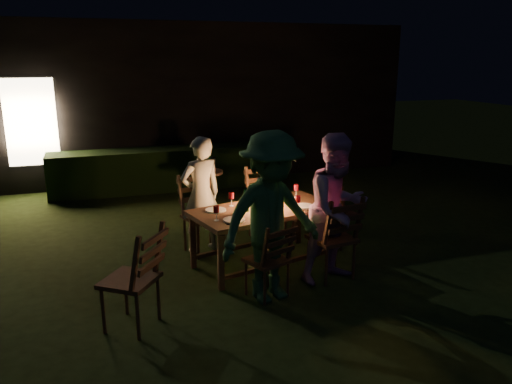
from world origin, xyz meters
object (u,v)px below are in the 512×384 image
object	(u,v)px
bottle_table	(247,200)
person_house_side	(201,195)
side_table	(207,176)
chair_near_right	(332,252)
person_opp_left	(271,218)
lantern	(265,194)
dining_table	(264,214)
chair_spare	(133,296)
ice_bucket	(206,164)
bottle_bucket_b	(209,161)
chair_end	(339,225)
chair_far_left	(203,228)
person_opp_right	(337,209)
bottle_bucket_a	(204,162)
chair_far_right	(267,216)
chair_near_left	(268,273)

from	to	relation	value
bottle_table	person_house_side	bearing A→B (deg)	117.51
side_table	chair_near_right	bearing A→B (deg)	-74.43
person_opp_left	lantern	bearing A→B (deg)	60.11
dining_table	person_opp_left	size ratio (longest dim) A/B	1.05
chair_spare	bottle_table	xyz separation A→B (m)	(1.44, 0.99, 0.55)
bottle_table	ice_bucket	distance (m)	2.34
bottle_bucket_b	bottle_table	bearing A→B (deg)	-92.38
chair_end	bottle_table	bearing A→B (deg)	-98.04
chair_far_left	chair_end	distance (m)	1.85
dining_table	bottle_table	distance (m)	0.33
person_opp_right	chair_far_left	bearing A→B (deg)	119.51
person_opp_left	chair_spare	bearing A→B (deg)	171.95
dining_table	bottle_bucket_b	xyz separation A→B (m)	(-0.14, 2.32, 0.22)
dining_table	person_opp_right	xyz separation A→B (m)	(0.63, -0.69, 0.20)
chair_end	side_table	distance (m)	2.45
chair_spare	bottle_bucket_a	world-z (taller)	chair_spare
person_opp_right	person_opp_left	distance (m)	0.90
chair_far_right	bottle_bucket_a	world-z (taller)	chair_far_right
person_house_side	lantern	xyz separation A→B (m)	(0.67, -0.63, 0.12)
person_opp_right	bottle_bucket_b	world-z (taller)	person_opp_right
person_opp_left	bottle_table	xyz separation A→B (m)	(-0.00, 0.84, -0.04)
chair_near_right	person_house_side	distance (m)	1.88
dining_table	person_house_side	bearing A→B (deg)	118.76
chair_end	dining_table	bearing A→B (deg)	-98.06
chair_near_left	chair_end	size ratio (longest dim) A/B	0.96
person_opp_left	person_opp_right	bearing A→B (deg)	-0.00
chair_far_right	bottle_bucket_b	distance (m)	1.62
dining_table	bottle_table	bearing A→B (deg)	-180.00
person_opp_left	ice_bucket	distance (m)	3.18
chair_far_right	person_opp_right	distance (m)	1.68
chair_near_right	chair_spare	size ratio (longest dim) A/B	0.99
person_house_side	chair_far_right	bearing A→B (deg)	177.24
chair_near_right	person_opp_right	size ratio (longest dim) A/B	0.61
chair_near_left	bottle_table	distance (m)	0.99
chair_spare	bottle_bucket_a	bearing A→B (deg)	12.73
chair_near_right	chair_spare	bearing A→B (deg)	-178.75
chair_end	bottle_table	distance (m)	1.59
side_table	chair_spare	bearing A→B (deg)	-114.14
person_opp_right	side_table	bearing A→B (deg)	91.77
bottle_bucket_b	ice_bucket	bearing A→B (deg)	-141.34
person_house_side	person_opp_right	bearing A→B (deg)	118.76
dining_table	bottle_bucket_b	bearing A→B (deg)	79.75
dining_table	bottle_bucket_b	world-z (taller)	bottle_bucket_b
person_opp_left	bottle_table	distance (m)	0.84
person_house_side	bottle_table	size ratio (longest dim) A/B	5.51
lantern	bottle_table	distance (m)	0.30
chair_near_right	side_table	distance (m)	3.05
chair_end	person_opp_right	xyz separation A→B (m)	(-0.56, -0.98, 0.57)
ice_bucket	bottle_bucket_b	distance (m)	0.08
chair_far_right	lantern	distance (m)	1.05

